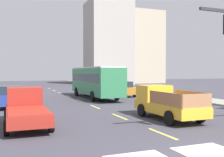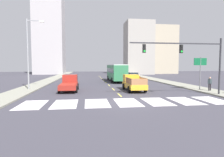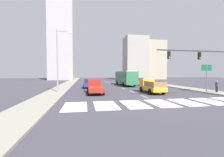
{
  "view_description": "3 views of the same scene",
  "coord_description": "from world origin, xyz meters",
  "views": [
    {
      "loc": [
        -6.61,
        -6.5,
        2.84
      ],
      "look_at": [
        2.9,
        17.65,
        2.18
      ],
      "focal_mm": 43.05,
      "sensor_mm": 36.0,
      "label": 1
    },
    {
      "loc": [
        -3.45,
        -15.91,
        3.22
      ],
      "look_at": [
        -0.54,
        6.25,
        1.63
      ],
      "focal_mm": 30.4,
      "sensor_mm": 36.0,
      "label": 2
    },
    {
      "loc": [
        -7.14,
        -13.17,
        2.84
      ],
      "look_at": [
        -1.44,
        17.98,
        1.72
      ],
      "focal_mm": 24.27,
      "sensor_mm": 36.0,
      "label": 3
    }
  ],
  "objects": [
    {
      "name": "lane_dash_4",
      "position": [
        0.0,
        24.0,
        0.0
      ],
      "size": [
        0.16,
        2.4,
        0.01
      ],
      "primitive_type": "cube",
      "color": "#D7CA4C",
      "rests_on": "ground"
    },
    {
      "name": "sidewalk_right",
      "position": [
        11.29,
        18.0,
        0.07
      ],
      "size": [
        3.06,
        110.0,
        0.15
      ],
      "primitive_type": "cube",
      "color": "gray",
      "rests_on": "ground"
    },
    {
      "name": "lane_dash_3",
      "position": [
        0.0,
        19.0,
        0.0
      ],
      "size": [
        0.16,
        2.4,
        0.01
      ],
      "primitive_type": "cube",
      "color": "#D7CA4C",
      "rests_on": "ground"
    },
    {
      "name": "pickup_dark",
      "position": [
        -5.67,
        8.25,
        0.92
      ],
      "size": [
        2.18,
        5.2,
        1.96
      ],
      "rotation": [
        0.0,
        0.0,
        0.06
      ],
      "color": "maroon",
      "rests_on": "ground"
    },
    {
      "name": "block_mid_right",
      "position": [
        24.35,
        55.41,
        8.96
      ],
      "size": [
        11.55,
        9.96,
        17.92
      ],
      "primitive_type": "cube",
      "color": "tan",
      "rests_on": "ground"
    },
    {
      "name": "lane_dash_1",
      "position": [
        0.0,
        9.0,
        0.0
      ],
      "size": [
        0.16,
        2.4,
        0.01
      ],
      "primitive_type": "cube",
      "color": "#D7CA4C",
      "rests_on": "ground"
    },
    {
      "name": "lane_dash_2",
      "position": [
        0.0,
        14.0,
        0.0
      ],
      "size": [
        0.16,
        2.4,
        0.01
      ],
      "primitive_type": "cube",
      "color": "#D7CA4C",
      "rests_on": "ground"
    },
    {
      "name": "lane_dash_6",
      "position": [
        0.0,
        34.0,
        0.0
      ],
      "size": [
        0.16,
        2.4,
        0.01
      ],
      "primitive_type": "cube",
      "color": "#D7CA4C",
      "rests_on": "ground"
    },
    {
      "name": "sedan_near_right",
      "position": [
        5.86,
        21.83,
        0.86
      ],
      "size": [
        2.02,
        4.4,
        1.72
      ],
      "rotation": [
        0.0,
        0.0,
        0.04
      ],
      "color": "#AC6C21",
      "rests_on": "ground"
    },
    {
      "name": "block_mid_left",
      "position": [
        14.57,
        49.57,
        9.15
      ],
      "size": [
        9.3,
        8.15,
        18.3
      ],
      "primitive_type": "cube",
      "color": "#9D978F",
      "rests_on": "ground"
    },
    {
      "name": "lane_dash_5",
      "position": [
        0.0,
        29.0,
        0.0
      ],
      "size": [
        0.16,
        2.4,
        0.01
      ],
      "primitive_type": "cube",
      "color": "#D7CA4C",
      "rests_on": "ground"
    },
    {
      "name": "lane_dash_0",
      "position": [
        0.0,
        4.0,
        0.0
      ],
      "size": [
        0.16,
        2.4,
        0.01
      ],
      "primitive_type": "cube",
      "color": "#D7CA4C",
      "rests_on": "ground"
    },
    {
      "name": "lane_dash_7",
      "position": [
        0.0,
        39.0,
        0.0
      ],
      "size": [
        0.16,
        2.4,
        0.01
      ],
      "primitive_type": "cube",
      "color": "#D7CA4C",
      "rests_on": "ground"
    },
    {
      "name": "sedan_far",
      "position": [
        -6.36,
        16.21,
        0.86
      ],
      "size": [
        2.02,
        4.4,
        1.72
      ],
      "rotation": [
        0.0,
        0.0,
        -0.04
      ],
      "color": "navy",
      "rests_on": "ground"
    },
    {
      "name": "city_bus",
      "position": [
        2.22,
        20.77,
        1.95
      ],
      "size": [
        2.72,
        10.8,
        3.32
      ],
      "rotation": [
        0.0,
        0.0,
        0.03
      ],
      "color": "#2F764A",
      "rests_on": "ground"
    },
    {
      "name": "pickup_stakebed",
      "position": [
        2.32,
        7.43,
        0.94
      ],
      "size": [
        2.18,
        5.2,
        1.96
      ],
      "rotation": [
        0.0,
        0.0,
        0.04
      ],
      "color": "gold",
      "rests_on": "ground"
    }
  ]
}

